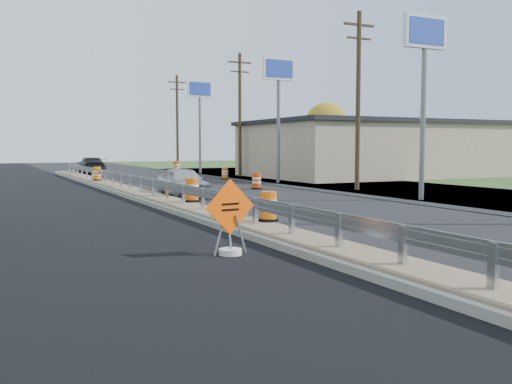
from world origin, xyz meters
name	(u,v)px	position (x,y,z in m)	size (l,w,h in m)	color
ground	(226,223)	(0.00, 0.00, 0.00)	(140.00, 140.00, 0.00)	black
milled_overlay	(40,201)	(-4.40, 10.00, 0.01)	(7.20, 120.00, 0.01)	black
median	(153,198)	(0.00, 8.00, 0.11)	(1.60, 55.00, 0.23)	gray
guardrail	(146,183)	(0.00, 9.00, 0.73)	(0.10, 46.15, 0.72)	silver
retail_building_near	(372,149)	(20.99, 20.00, 2.16)	(18.50, 12.50, 4.27)	tan
pylon_sign_south	(425,49)	(10.50, 3.00, 6.48)	(2.20, 0.30, 7.90)	slate
pylon_sign_mid	(278,80)	(10.50, 16.00, 6.48)	(2.20, 0.30, 7.90)	slate
pylon_sign_north	(200,98)	(10.50, 30.00, 6.48)	(2.20, 0.30, 7.90)	slate
utility_pole_smid	(358,97)	(11.50, 9.00, 4.93)	(1.90, 0.26, 9.40)	#473523
utility_pole_nmid	(240,112)	(11.50, 24.00, 4.93)	(1.90, 0.26, 9.40)	#473523
utility_pole_north	(177,120)	(11.50, 39.00, 4.93)	(1.90, 0.26, 9.40)	#473523
tree_far_yellow	(327,125)	(26.00, 34.00, 4.54)	(4.62, 4.62, 6.86)	#473523
caution_sign	(230,236)	(-1.97, -4.79, 0.42)	(1.19, 0.50, 1.65)	white
barrel_median_near	(268,207)	(0.55, -1.73, 0.63)	(0.57, 0.57, 0.84)	black
barrel_median_mid	(192,191)	(0.55, 4.57, 0.66)	(0.61, 0.61, 0.90)	black
barrel_median_far	(97,174)	(-0.08, 19.98, 0.63)	(0.58, 0.58, 0.84)	black
barrel_shoulder_near	(257,181)	(7.00, 12.04, 0.42)	(0.60, 0.60, 0.87)	black
barrel_shoulder_mid	(225,174)	(9.20, 21.59, 0.39)	(0.56, 0.56, 0.82)	black
barrel_shoulder_far	(176,167)	(9.20, 32.49, 0.48)	(0.69, 0.69, 1.01)	black
car_silver	(183,182)	(1.80, 9.25, 0.69)	(1.62, 4.04, 1.38)	silver
car_dark_far	(91,166)	(1.80, 32.52, 0.72)	(2.01, 4.94, 1.43)	black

